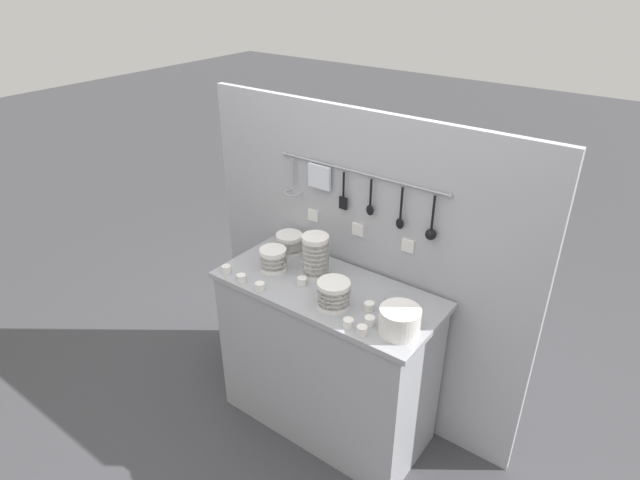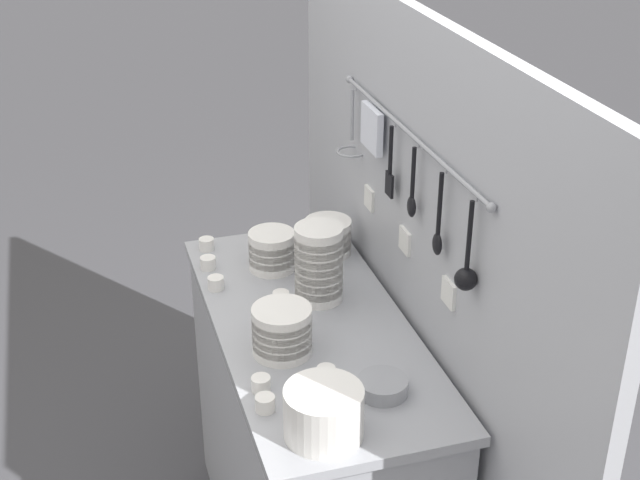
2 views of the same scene
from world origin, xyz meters
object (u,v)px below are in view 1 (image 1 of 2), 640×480
object	(u,v)px
plate_stack	(400,321)
bowl_stack_short_front	(334,294)
cup_mid_row	(362,330)
cup_edge_far	(302,281)
bowl_stack_nested_right	(315,256)
bowl_stack_back_corner	(273,259)
cup_by_caddy	(369,306)
cup_back_right	(260,286)
cup_front_left	(370,321)
cup_front_right	(241,278)
cup_edge_near	(226,269)
cup_back_left	(348,323)
bowl_stack_wide_centre	(289,243)
steel_mixing_bowl	(398,301)

from	to	relation	value
plate_stack	bowl_stack_short_front	bearing A→B (deg)	-178.88
bowl_stack_short_front	cup_mid_row	world-z (taller)	bowl_stack_short_front
bowl_stack_short_front	cup_edge_far	size ratio (longest dim) A/B	3.27
plate_stack	bowl_stack_nested_right	bearing A→B (deg)	164.45
bowl_stack_nested_right	cup_mid_row	bearing A→B (deg)	-30.50
bowl_stack_back_corner	bowl_stack_short_front	size ratio (longest dim) A/B	0.90
cup_by_caddy	cup_edge_far	size ratio (longest dim) A/B	1.00
cup_back_right	cup_front_left	bearing A→B (deg)	8.12
cup_by_caddy	cup_front_right	bearing A→B (deg)	-164.74
cup_mid_row	cup_edge_far	bearing A→B (deg)	161.12
bowl_stack_back_corner	cup_edge_near	bearing A→B (deg)	-136.13
cup_back_left	cup_edge_near	bearing A→B (deg)	179.67
bowl_stack_back_corner	cup_front_left	world-z (taller)	bowl_stack_back_corner
bowl_stack_nested_right	plate_stack	world-z (taller)	bowl_stack_nested_right
bowl_stack_wide_centre	cup_edge_far	distance (m)	0.36
cup_mid_row	cup_front_left	size ratio (longest dim) A/B	1.00
bowl_stack_nested_right	cup_back_left	size ratio (longest dim) A/B	4.79
cup_back_right	cup_front_left	size ratio (longest dim) A/B	1.00
bowl_stack_back_corner	bowl_stack_short_front	distance (m)	0.48
plate_stack	cup_by_caddy	xyz separation A→B (m)	(-0.20, 0.07, -0.04)
cup_front_left	cup_back_right	bearing A→B (deg)	-171.88
cup_by_caddy	cup_back_right	distance (m)	0.58
bowl_stack_back_corner	cup_edge_far	bearing A→B (deg)	-7.28
bowl_stack_short_front	cup_edge_near	bearing A→B (deg)	-172.01
cup_by_caddy	cup_front_left	size ratio (longest dim) A/B	1.00
cup_by_caddy	cup_edge_near	distance (m)	0.83
bowl_stack_nested_right	cup_back_left	world-z (taller)	bowl_stack_nested_right
bowl_stack_short_front	plate_stack	world-z (taller)	bowl_stack_short_front
bowl_stack_nested_right	plate_stack	size ratio (longest dim) A/B	1.25
cup_back_left	cup_edge_far	world-z (taller)	same
cup_front_right	bowl_stack_short_front	bearing A→B (deg)	11.93
cup_back_left	bowl_stack_wide_centre	bearing A→B (deg)	150.11
cup_edge_near	cup_mid_row	bearing A→B (deg)	-0.86
cup_by_caddy	cup_front_left	bearing A→B (deg)	-56.73
steel_mixing_bowl	cup_mid_row	xyz separation A→B (m)	(-0.02, -0.30, -0.00)
bowl_stack_short_front	cup_edge_near	distance (m)	0.66
plate_stack	cup_edge_far	xyz separation A→B (m)	(-0.61, 0.05, -0.04)
bowl_stack_short_front	bowl_stack_wide_centre	xyz separation A→B (m)	(-0.52, 0.29, -0.01)
cup_by_caddy	cup_edge_near	xyz separation A→B (m)	(-0.81, -0.17, 0.00)
cup_front_right	cup_mid_row	bearing A→B (deg)	0.42
cup_back_left	cup_front_left	size ratio (longest dim) A/B	1.00
cup_edge_near	bowl_stack_short_front	bearing A→B (deg)	7.99
cup_edge_near	plate_stack	bearing A→B (deg)	5.54
cup_back_right	cup_front_right	size ratio (longest dim) A/B	1.00
cup_edge_near	cup_front_left	world-z (taller)	same
steel_mixing_bowl	bowl_stack_wide_centre	bearing A→B (deg)	173.29
bowl_stack_back_corner	cup_mid_row	world-z (taller)	bowl_stack_back_corner
bowl_stack_back_corner	steel_mixing_bowl	size ratio (longest dim) A/B	1.13
cup_front_left	cup_front_right	size ratio (longest dim) A/B	1.00
bowl_stack_short_front	cup_front_left	bearing A→B (deg)	-5.81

